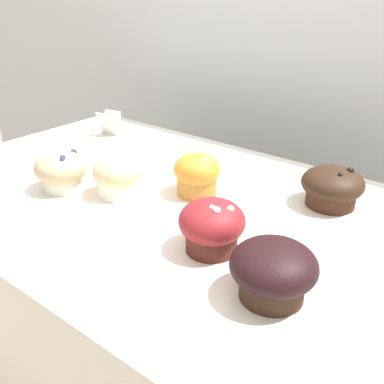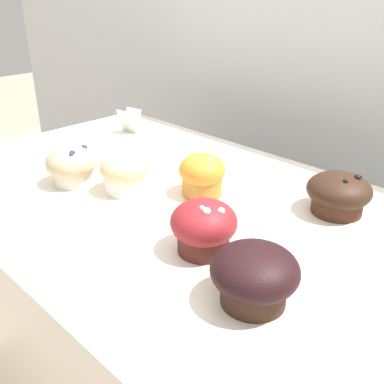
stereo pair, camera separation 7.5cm
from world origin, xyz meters
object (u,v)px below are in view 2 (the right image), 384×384
muffin_back_center (339,193)px  muffin_back_left (202,175)px  muffin_front_left (254,275)px  muffin_front_right (124,172)px  muffin_front_center (72,165)px  muffin_back_right (204,227)px

muffin_back_center → muffin_back_left: bearing=-152.2°
muffin_front_left → muffin_back_center: muffin_front_left is taller
muffin_back_left → muffin_back_center: (0.21, 0.11, -0.00)m
muffin_front_right → muffin_back_center: muffin_front_right is taller
muffin_front_center → muffin_back_center: bearing=30.9°
muffin_back_left → muffin_front_left: (0.26, -0.18, 0.00)m
muffin_front_left → muffin_front_right: 0.38m
muffin_back_right → muffin_front_left: muffin_back_right is taller
muffin_back_right → muffin_front_center: bearing=-179.1°
muffin_back_right → muffin_front_right: muffin_back_right is taller
muffin_back_left → muffin_front_right: muffin_back_left is taller
muffin_back_left → muffin_front_right: 0.15m
muffin_front_right → muffin_back_center: 0.39m
muffin_front_center → muffin_back_center: 0.50m
muffin_front_center → muffin_back_right: 0.35m
muffin_back_right → muffin_front_right: 0.25m
muffin_back_left → muffin_back_right: size_ratio=0.87×
muffin_front_center → muffin_front_left: (0.48, -0.04, 0.00)m
muffin_front_left → muffin_back_right: bearing=161.8°
muffin_front_center → muffin_front_right: size_ratio=1.08×
muffin_back_left → muffin_back_center: 0.24m
muffin_front_right → muffin_back_center: size_ratio=0.83×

